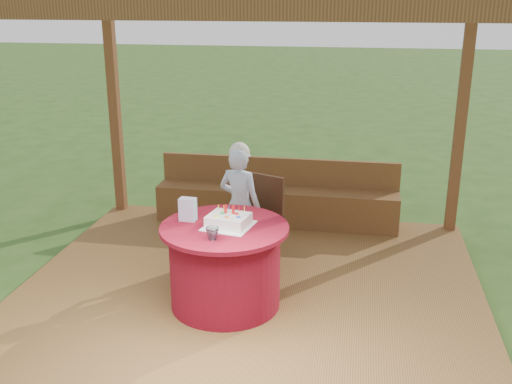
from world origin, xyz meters
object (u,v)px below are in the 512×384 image
at_px(birthday_cake, 229,220).
at_px(elderly_woman, 240,203).
at_px(drinking_glass, 212,234).
at_px(gift_bag, 188,209).
at_px(bench, 277,202).
at_px(table, 225,265).
at_px(chair, 259,213).

bearing_deg(birthday_cake, elderly_woman, 95.68).
bearing_deg(drinking_glass, elderly_woman, 91.28).
bearing_deg(gift_bag, birthday_cake, -6.26).
height_order(bench, birthday_cake, birthday_cake).
bearing_deg(gift_bag, bench, 80.78).
distance_m(table, drinking_glass, 0.54).
height_order(bench, gift_bag, gift_bag).
xyz_separation_m(chair, drinking_glass, (-0.15, -1.41, 0.32)).
bearing_deg(elderly_woman, bench, 79.74).
bearing_deg(elderly_woman, birthday_cake, -84.32).
relative_size(bench, birthday_cake, 6.36).
bearing_deg(table, chair, 83.58).
relative_size(bench, elderly_woman, 2.28).
xyz_separation_m(chair, gift_bag, (-0.48, -1.01, 0.37)).
xyz_separation_m(bench, table, (-0.16, -2.17, 0.13)).
height_order(chair, birthday_cake, birthday_cake).
bearing_deg(table, elderly_woman, 93.37).
distance_m(table, chair, 1.11).
distance_m(elderly_woman, drinking_glass, 1.29).
height_order(elderly_woman, gift_bag, elderly_woman).
height_order(table, chair, chair).
bearing_deg(birthday_cake, drinking_glass, -101.67).
distance_m(birthday_cake, drinking_glass, 0.33).
bearing_deg(gift_bag, chair, 69.36).
relative_size(birthday_cake, gift_bag, 2.23).
bearing_deg(drinking_glass, gift_bag, 129.53).
height_order(table, elderly_woman, elderly_woman).
relative_size(bench, chair, 3.30).
bearing_deg(drinking_glass, chair, 83.88).
distance_m(bench, chair, 1.10).
bearing_deg(birthday_cake, chair, 85.55).
bearing_deg(gift_bag, elderly_woman, 75.82).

